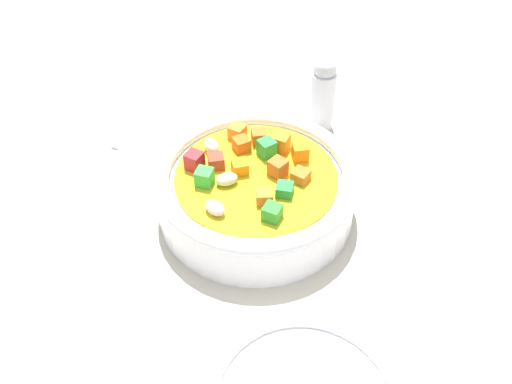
{
  "coord_description": "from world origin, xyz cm",
  "views": [
    {
      "loc": [
        12.87,
        -37.27,
        40.71
      ],
      "look_at": [
        0.0,
        0.0,
        2.58
      ],
      "focal_mm": 40.47,
      "sensor_mm": 36.0,
      "label": 1
    }
  ],
  "objects": [
    {
      "name": "ground_plane",
      "position": [
        0.0,
        0.0,
        -1.0
      ],
      "size": [
        140.0,
        140.0,
        2.0
      ],
      "primitive_type": "cube",
      "color": "#BAB2A0"
    },
    {
      "name": "spoon",
      "position": [
        -17.79,
        4.83,
        0.46
      ],
      "size": [
        2.4,
        20.57,
        0.96
      ],
      "rotation": [
        0.0,
        0.0,
        4.7
      ],
      "color": "silver",
      "rests_on": "ground_plane"
    },
    {
      "name": "soup_bowl_main",
      "position": [
        -0.02,
        0.01,
        2.98
      ],
      "size": [
        19.14,
        19.14,
        6.43
      ],
      "color": "white",
      "rests_on": "ground_plane"
    },
    {
      "name": "pepper_shaker",
      "position": [
        2.51,
        15.26,
        4.45
      ],
      "size": [
        2.81,
        2.81,
        8.93
      ],
      "color": "silver",
      "rests_on": "ground_plane"
    }
  ]
}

